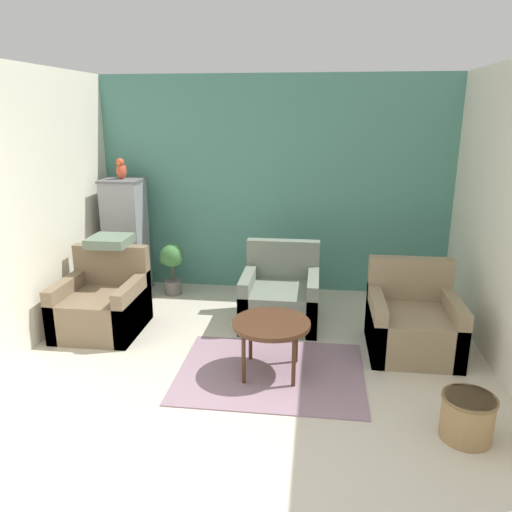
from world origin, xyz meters
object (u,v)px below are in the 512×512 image
at_px(parrot, 121,169).
at_px(potted_plant, 172,262).
at_px(armchair_middle, 280,298).
at_px(birdcage, 126,237).
at_px(armchair_right, 412,324).
at_px(wicker_basket, 467,416).
at_px(armchair_left, 103,306).
at_px(coffee_table, 271,327).

bearing_deg(parrot, potted_plant, -2.20).
bearing_deg(armchair_middle, parrot, 160.58).
distance_m(birdcage, potted_plant, 0.67).
xyz_separation_m(armchair_right, parrot, (-3.41, 1.27, 1.33)).
xyz_separation_m(armchair_middle, wicker_basket, (1.51, -1.94, -0.10)).
bearing_deg(armchair_left, armchair_middle, 13.91).
height_order(coffee_table, potted_plant, potted_plant).
bearing_deg(potted_plant, parrot, 177.80).
distance_m(armchair_middle, parrot, 2.55).
bearing_deg(parrot, armchair_middle, -19.42).
relative_size(armchair_middle, wicker_basket, 2.25).
height_order(armchair_middle, parrot, parrot).
height_order(armchair_left, armchair_right, same).
distance_m(parrot, wicker_basket, 4.68).
relative_size(armchair_left, parrot, 3.32).
distance_m(coffee_table, parrot, 3.04).
height_order(armchair_middle, birdcage, birdcage).
bearing_deg(birdcage, coffee_table, -42.68).
distance_m(armchair_left, armchair_right, 3.24).
xyz_separation_m(potted_plant, wicker_basket, (2.97, -2.64, -0.25)).
distance_m(armchair_right, potted_plant, 3.08).
height_order(armchair_left, armchair_middle, same).
distance_m(armchair_left, potted_plant, 1.26).
bearing_deg(armchair_middle, wicker_basket, -51.97).
distance_m(birdcage, parrot, 0.87).
bearing_deg(armchair_middle, potted_plant, 154.32).
relative_size(armchair_right, birdcage, 0.58).
height_order(coffee_table, birdcage, birdcage).
relative_size(birdcage, wicker_basket, 3.84).
xyz_separation_m(armchair_middle, parrot, (-2.06, 0.72, 1.33)).
bearing_deg(armchair_right, parrot, 159.50).
xyz_separation_m(coffee_table, birdcage, (-2.06, 1.90, 0.28)).
bearing_deg(potted_plant, coffee_table, -52.06).
bearing_deg(armchair_right, potted_plant, 156.00).
xyz_separation_m(coffee_table, armchair_middle, (-0.01, 1.18, -0.18)).
distance_m(coffee_table, wicker_basket, 1.71).
bearing_deg(birdcage, wicker_basket, -36.67).
distance_m(armchair_left, armchair_middle, 1.95).
bearing_deg(armchair_right, wicker_basket, -83.21).
distance_m(coffee_table, potted_plant, 2.39).
bearing_deg(coffee_table, wicker_basket, -26.62).
distance_m(armchair_right, wicker_basket, 1.40).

